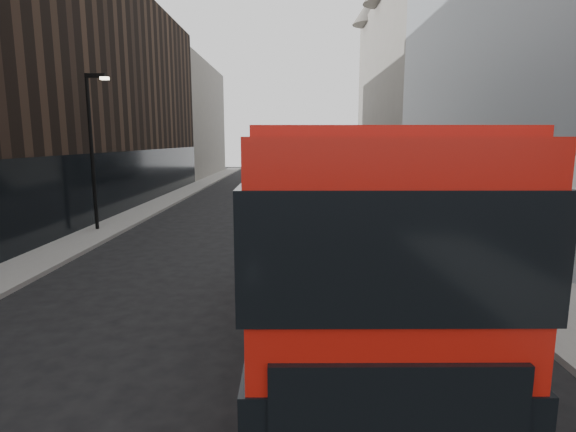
{
  "coord_description": "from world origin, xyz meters",
  "views": [
    {
      "loc": [
        0.9,
        -2.43,
        4.23
      ],
      "look_at": [
        0.76,
        7.81,
        2.5
      ],
      "focal_mm": 28.0,
      "sensor_mm": 36.0,
      "label": 1
    }
  ],
  "objects_px": {
    "street_lamp": "(93,141)",
    "red_bus": "(331,235)",
    "car_b": "(287,208)",
    "grey_bus": "(297,160)",
    "car_a": "(358,247)",
    "car_c": "(342,190)"
  },
  "relations": [
    {
      "from": "street_lamp",
      "to": "red_bus",
      "type": "xyz_separation_m",
      "value": [
        9.84,
        -11.83,
        -1.77
      ]
    },
    {
      "from": "red_bus",
      "to": "car_b",
      "type": "bearing_deg",
      "value": 93.27
    },
    {
      "from": "grey_bus",
      "to": "car_a",
      "type": "distance_m",
      "value": 33.09
    },
    {
      "from": "street_lamp",
      "to": "grey_bus",
      "type": "xyz_separation_m",
      "value": [
        9.43,
        27.02,
        -2.03
      ]
    },
    {
      "from": "car_a",
      "to": "car_b",
      "type": "bearing_deg",
      "value": 109.97
    },
    {
      "from": "street_lamp",
      "to": "car_b",
      "type": "xyz_separation_m",
      "value": [
        8.74,
        2.54,
        -3.42
      ]
    },
    {
      "from": "red_bus",
      "to": "car_a",
      "type": "relative_size",
      "value": 2.43
    },
    {
      "from": "car_b",
      "to": "car_c",
      "type": "xyz_separation_m",
      "value": [
        3.82,
        9.3,
        -0.05
      ]
    },
    {
      "from": "grey_bus",
      "to": "car_c",
      "type": "xyz_separation_m",
      "value": [
        3.14,
        -15.17,
        -1.44
      ]
    },
    {
      "from": "street_lamp",
      "to": "car_a",
      "type": "xyz_separation_m",
      "value": [
        11.23,
        -6.0,
        -3.42
      ]
    },
    {
      "from": "street_lamp",
      "to": "car_c",
      "type": "xyz_separation_m",
      "value": [
        12.57,
        11.84,
        -3.47
      ]
    },
    {
      "from": "car_c",
      "to": "grey_bus",
      "type": "bearing_deg",
      "value": 94.71
    },
    {
      "from": "car_a",
      "to": "car_c",
      "type": "bearing_deg",
      "value": 89.45
    },
    {
      "from": "red_bus",
      "to": "car_c",
      "type": "distance_m",
      "value": 23.89
    },
    {
      "from": "street_lamp",
      "to": "red_bus",
      "type": "bearing_deg",
      "value": -50.25
    },
    {
      "from": "red_bus",
      "to": "grey_bus",
      "type": "height_order",
      "value": "red_bus"
    },
    {
      "from": "red_bus",
      "to": "grey_bus",
      "type": "xyz_separation_m",
      "value": [
        -0.42,
        38.85,
        -0.26
      ]
    },
    {
      "from": "street_lamp",
      "to": "grey_bus",
      "type": "height_order",
      "value": "street_lamp"
    },
    {
      "from": "street_lamp",
      "to": "car_c",
      "type": "relative_size",
      "value": 1.43
    },
    {
      "from": "red_bus",
      "to": "street_lamp",
      "type": "bearing_deg",
      "value": 128.65
    },
    {
      "from": "grey_bus",
      "to": "red_bus",
      "type": "bearing_deg",
      "value": -92.49
    },
    {
      "from": "red_bus",
      "to": "car_c",
      "type": "xyz_separation_m",
      "value": [
        2.72,
        23.68,
        -1.7
      ]
    }
  ]
}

